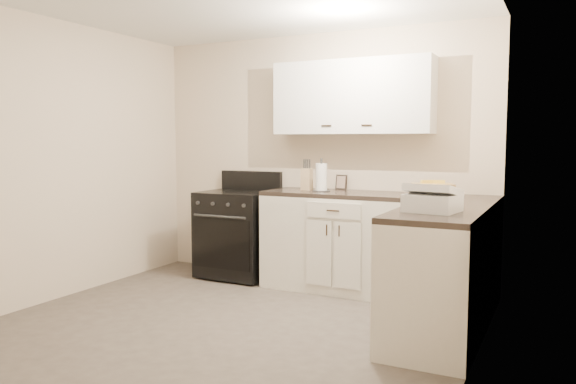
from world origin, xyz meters
The scene contains 18 objects.
floor centered at (0.00, 0.00, 0.00)m, with size 3.60×3.60×0.00m, color #473F38.
wall_back centered at (0.00, 1.80, 1.25)m, with size 3.60×3.60×0.00m, color beige.
wall_right centered at (1.80, 0.00, 1.25)m, with size 3.60×3.60×0.00m, color beige.
wall_left centered at (-1.80, 0.00, 1.25)m, with size 3.60×3.60×0.00m, color beige.
base_cabinets_back centered at (0.43, 1.50, 0.45)m, with size 1.55×0.60×0.90m, color silver.
base_cabinets_right centered at (1.50, 0.85, 0.45)m, with size 0.60×1.90×0.90m, color silver.
countertop_back centered at (0.43, 1.50, 0.92)m, with size 1.55×0.60×0.04m, color black.
countertop_right centered at (1.50, 0.85, 0.92)m, with size 0.60×1.90×0.04m, color black.
upper_cabinets centered at (0.43, 1.65, 1.84)m, with size 1.55×0.30×0.70m, color silver.
stove centered at (-0.77, 1.48, 0.46)m, with size 0.73×0.62×0.88m, color black.
knife_block centered at (0.00, 1.55, 1.05)m, with size 0.10×0.09×0.21m, color tan.
paper_towel centered at (0.18, 1.48, 1.07)m, with size 0.11×0.11×0.27m, color white.
picture_frame centered at (0.28, 1.76, 1.01)m, with size 0.12×0.02×0.15m, color black.
wicker_basket centered at (1.25, 1.45, 1.00)m, with size 0.34×0.23×0.11m, color tan.
countertop_grill centered at (1.47, 0.39, 1.00)m, with size 0.33×0.31×0.12m, color white.
glass_jar centered at (1.46, 0.42, 1.01)m, with size 0.08×0.08×0.14m, color silver.
oven_mitt_near centered at (1.18, 0.34, 0.53)m, with size 0.02×0.16×0.27m, color black.
oven_mitt_far centered at (1.18, 0.47, 0.49)m, with size 0.02×0.13×0.23m, color black.
Camera 1 is at (2.29, -3.48, 1.43)m, focal length 35.00 mm.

